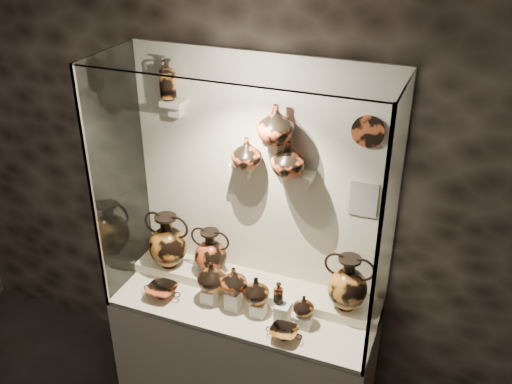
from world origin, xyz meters
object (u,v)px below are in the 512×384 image
at_px(kylix_right, 284,333).
at_px(lekythos_tall, 167,78).
at_px(kylix_left, 162,291).
at_px(amphora_left, 168,241).
at_px(ovoid_vase_c, 288,159).
at_px(ovoid_vase_b, 276,124).
at_px(amphora_right, 348,282).
at_px(lekythos_small, 279,292).
at_px(jug_a, 212,276).
at_px(jug_b, 234,280).
at_px(jug_c, 256,290).
at_px(ovoid_vase_a, 247,153).
at_px(jug_e, 304,305).
at_px(amphora_mid, 211,252).

height_order(kylix_right, lekythos_tall, lekythos_tall).
xyz_separation_m(kylix_left, lekythos_tall, (-0.05, 0.36, 1.32)).
height_order(amphora_left, ovoid_vase_c, ovoid_vase_c).
bearing_deg(kylix_right, ovoid_vase_b, 136.73).
distance_m(amphora_right, lekythos_small, 0.43).
relative_size(jug_a, kylix_left, 0.78).
distance_m(jug_b, jug_c, 0.15).
bearing_deg(kylix_right, ovoid_vase_c, 126.63).
bearing_deg(ovoid_vase_c, jug_b, -117.01).
height_order(jug_b, ovoid_vase_a, ovoid_vase_a).
bearing_deg(jug_c, jug_b, -166.93).
bearing_deg(amphora_left, jug_c, 4.44).
distance_m(jug_a, jug_c, 0.30).
bearing_deg(lekythos_tall, jug_e, -9.03).
bearing_deg(lekythos_small, ovoid_vase_a, 149.13).
bearing_deg(kylix_right, lekythos_tall, 172.55).
height_order(kylix_left, lekythos_tall, lekythos_tall).
distance_m(jug_e, ovoid_vase_c, 0.90).
distance_m(jug_b, ovoid_vase_a, 0.80).
distance_m(amphora_right, jug_c, 0.57).
bearing_deg(amphora_left, ovoid_vase_a, 24.47).
bearing_deg(amphora_left, ovoid_vase_c, 21.75).
xyz_separation_m(lekythos_small, kylix_left, (-0.78, -0.09, -0.15)).
xyz_separation_m(jug_a, jug_c, (0.30, -0.00, -0.02)).
relative_size(amphora_right, kylix_left, 1.45).
relative_size(amphora_left, lekythos_small, 2.38).
height_order(jug_e, ovoid_vase_a, ovoid_vase_a).
relative_size(amphora_right, jug_e, 2.76).
bearing_deg(amphora_right, amphora_left, -160.62).
bearing_deg(kylix_left, jug_c, -7.04).
xyz_separation_m(jug_a, ovoid_vase_a, (0.15, 0.23, 0.79)).
relative_size(amphora_left, ovoid_vase_c, 1.86).
xyz_separation_m(ovoid_vase_b, ovoid_vase_c, (0.08, 0.01, -0.21)).
bearing_deg(jug_e, jug_a, -156.24).
xyz_separation_m(jug_a, lekythos_tall, (-0.38, 0.27, 1.18)).
height_order(jug_e, kylix_right, jug_e).
bearing_deg(jug_e, kylix_right, -88.68).
height_order(amphora_mid, ovoid_vase_a, ovoid_vase_a).
bearing_deg(jug_b, lekythos_small, -11.19).
height_order(amphora_mid, lekythos_small, amphora_mid).
xyz_separation_m(jug_e, ovoid_vase_b, (-0.28, 0.22, 1.05)).
distance_m(jug_e, ovoid_vase_a, 0.99).
bearing_deg(lekythos_small, amphora_left, 175.78).
distance_m(amphora_mid, amphora_right, 0.94).
distance_m(lekythos_small, ovoid_vase_c, 0.82).
bearing_deg(lekythos_small, amphora_right, 31.46).
relative_size(lekythos_small, ovoid_vase_c, 0.78).
xyz_separation_m(jug_c, jug_e, (0.31, 0.00, -0.03)).
bearing_deg(amphora_mid, jug_c, -9.20).
height_order(lekythos_small, ovoid_vase_b, ovoid_vase_b).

